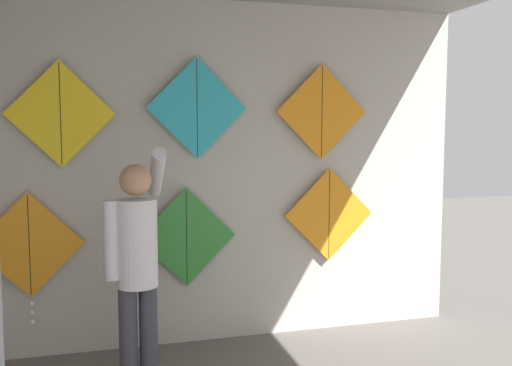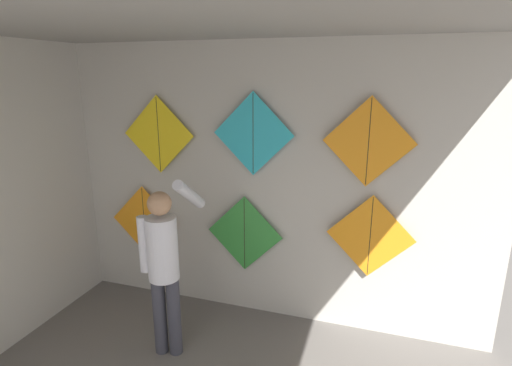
{
  "view_description": "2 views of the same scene",
  "coord_description": "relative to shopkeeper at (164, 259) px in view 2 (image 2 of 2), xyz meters",
  "views": [
    {
      "loc": [
        -0.73,
        -0.46,
        1.78
      ],
      "look_at": [
        0.47,
        3.82,
        1.35
      ],
      "focal_mm": 40.0,
      "sensor_mm": 36.0,
      "label": 1
    },
    {
      "loc": [
        1.24,
        0.47,
        2.49
      ],
      "look_at": [
        0.16,
        3.82,
        1.52
      ],
      "focal_mm": 28.0,
      "sensor_mm": 36.0,
      "label": 2
    }
  ],
  "objects": [
    {
      "name": "back_panel",
      "position": [
        0.5,
        0.92,
        0.47
      ],
      "size": [
        4.71,
        0.06,
        2.8
      ],
      "primitive_type": "cube",
      "color": "#BCB7AD",
      "rests_on": "ground"
    },
    {
      "name": "shopkeeper",
      "position": [
        0.0,
        0.0,
        0.0
      ],
      "size": [
        0.41,
        0.61,
        1.65
      ],
      "rotation": [
        0.0,
        0.0,
        0.21
      ],
      "color": "#383842",
      "rests_on": "ground"
    },
    {
      "name": "kite_0",
      "position": [
        -0.74,
        0.83,
        -0.06
      ],
      "size": [
        0.81,
        0.04,
        1.01
      ],
      "color": "orange"
    },
    {
      "name": "kite_1",
      "position": [
        0.45,
        0.83,
        -0.03
      ],
      "size": [
        0.81,
        0.01,
        0.81
      ],
      "color": "#338C38"
    },
    {
      "name": "kite_2",
      "position": [
        1.69,
        0.83,
        0.1
      ],
      "size": [
        0.81,
        0.01,
        0.81
      ],
      "color": "orange"
    },
    {
      "name": "kite_3",
      "position": [
        -0.49,
        0.83,
        0.95
      ],
      "size": [
        0.81,
        0.01,
        0.81
      ],
      "color": "yellow"
    },
    {
      "name": "kite_4",
      "position": [
        0.55,
        0.83,
        1.0
      ],
      "size": [
        0.81,
        0.01,
        0.81
      ],
      "color": "#28B2C6"
    },
    {
      "name": "kite_5",
      "position": [
        1.61,
        0.83,
        0.98
      ],
      "size": [
        0.81,
        0.01,
        0.81
      ],
      "color": "orange"
    }
  ]
}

